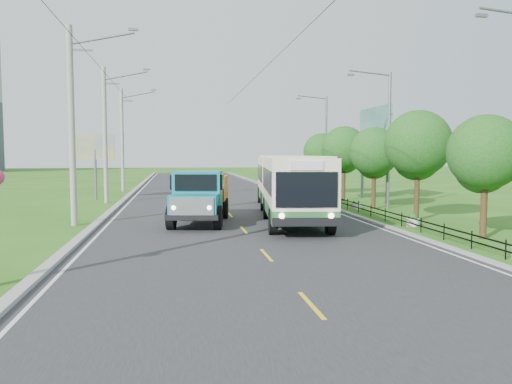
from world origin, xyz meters
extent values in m
plane|color=#2A5915|center=(0.00, 0.00, 0.00)|extent=(240.00, 240.00, 0.00)
cube|color=#28282B|center=(0.00, 20.00, 0.01)|extent=(14.00, 120.00, 0.02)
cube|color=#9E9E99|center=(-7.20, 20.00, 0.07)|extent=(0.40, 120.00, 0.15)
cube|color=#9E9E99|center=(7.15, 20.00, 0.05)|extent=(0.30, 120.00, 0.10)
cube|color=silver|center=(-6.65, 20.00, 0.02)|extent=(0.12, 120.00, 0.00)
cube|color=silver|center=(6.65, 20.00, 0.02)|extent=(0.12, 120.00, 0.00)
cube|color=yellow|center=(0.00, 0.00, 0.02)|extent=(0.12, 2.20, 0.00)
cube|color=black|center=(8.00, 14.00, 0.30)|extent=(0.04, 40.00, 0.60)
cylinder|color=gray|center=(-8.30, 9.00, 5.00)|extent=(0.32, 0.32, 10.00)
cube|color=slate|center=(-7.80, 9.00, 8.80)|extent=(1.20, 0.10, 0.10)
cube|color=slate|center=(-5.20, 9.00, 9.90)|extent=(0.50, 0.18, 0.12)
cylinder|color=gray|center=(-8.30, 21.00, 5.00)|extent=(0.32, 0.32, 10.00)
cube|color=slate|center=(-7.80, 21.00, 8.80)|extent=(1.20, 0.10, 0.10)
cube|color=slate|center=(-5.20, 21.00, 9.90)|extent=(0.50, 0.18, 0.12)
cylinder|color=gray|center=(-8.30, 33.00, 5.00)|extent=(0.32, 0.32, 10.00)
cube|color=slate|center=(-7.80, 33.00, 8.80)|extent=(1.20, 0.10, 0.10)
cube|color=slate|center=(-5.20, 33.00, 9.90)|extent=(0.50, 0.18, 0.12)
cylinder|color=#382314|center=(9.80, 2.00, 1.48)|extent=(0.28, 0.28, 2.97)
sphere|color=#1C4D16|center=(9.80, 2.00, 3.71)|extent=(3.18, 3.18, 3.18)
sphere|color=#1C4D16|center=(10.00, 2.50, 3.07)|extent=(2.33, 2.33, 2.33)
cylinder|color=#382314|center=(9.80, 8.00, 1.68)|extent=(0.28, 0.28, 3.36)
sphere|color=#1C4D16|center=(9.80, 8.00, 4.20)|extent=(3.60, 3.60, 3.60)
sphere|color=#1C4D16|center=(10.00, 8.50, 3.48)|extent=(2.64, 2.64, 2.64)
cylinder|color=#382314|center=(9.80, 14.00, 1.51)|extent=(0.28, 0.28, 3.02)
sphere|color=#1C4D16|center=(9.80, 14.00, 3.78)|extent=(3.24, 3.24, 3.24)
sphere|color=#1C4D16|center=(10.00, 14.50, 3.13)|extent=(2.38, 2.38, 2.38)
cylinder|color=#382314|center=(9.80, 20.00, 1.62)|extent=(0.28, 0.28, 3.25)
sphere|color=#1C4D16|center=(9.80, 20.00, 4.06)|extent=(3.48, 3.48, 3.48)
sphere|color=#1C4D16|center=(10.00, 20.50, 3.36)|extent=(2.55, 2.55, 2.55)
cylinder|color=#382314|center=(9.80, 26.00, 1.54)|extent=(0.28, 0.28, 3.08)
sphere|color=#1C4D16|center=(9.80, 26.00, 3.85)|extent=(3.30, 3.30, 3.30)
sphere|color=#1C4D16|center=(10.00, 26.50, 3.19)|extent=(2.42, 2.42, 2.42)
cube|color=slate|center=(8.10, 0.00, 8.75)|extent=(0.45, 0.16, 0.12)
cylinder|color=slate|center=(10.80, 14.00, 4.50)|extent=(0.20, 0.20, 9.00)
cylinder|color=slate|center=(9.40, 14.00, 8.90)|extent=(2.80, 0.10, 0.34)
cube|color=slate|center=(8.10, 14.00, 8.75)|extent=(0.45, 0.16, 0.12)
cylinder|color=slate|center=(10.80, 28.00, 4.50)|extent=(0.20, 0.20, 9.00)
cylinder|color=slate|center=(9.40, 28.00, 8.90)|extent=(2.80, 0.10, 0.34)
cube|color=slate|center=(8.10, 28.00, 8.75)|extent=(0.45, 0.16, 0.12)
cylinder|color=silver|center=(8.60, 6.00, 0.20)|extent=(0.64, 0.64, 0.40)
sphere|color=#1C4D16|center=(8.60, 6.00, 0.45)|extent=(0.44, 0.44, 0.44)
cylinder|color=silver|center=(8.60, 14.00, 0.20)|extent=(0.64, 0.64, 0.40)
sphere|color=#1C4D16|center=(8.60, 14.00, 0.45)|extent=(0.44, 0.44, 0.44)
cylinder|color=silver|center=(8.60, 22.00, 0.20)|extent=(0.64, 0.64, 0.40)
sphere|color=#1C4D16|center=(8.60, 22.00, 0.45)|extent=(0.44, 0.44, 0.44)
cylinder|color=slate|center=(-9.50, 24.00, 2.00)|extent=(0.20, 0.20, 4.00)
cube|color=yellow|center=(-9.50, 24.00, 4.20)|extent=(3.00, 0.15, 2.00)
cylinder|color=slate|center=(12.30, 17.50, 2.50)|extent=(0.24, 0.24, 5.00)
cylinder|color=slate|center=(12.30, 22.50, 2.50)|extent=(0.24, 0.24, 5.00)
cube|color=#144C47|center=(12.30, 20.00, 5.80)|extent=(0.20, 6.00, 3.00)
cube|color=#286533|center=(2.76, 7.00, 0.91)|extent=(3.96, 8.91, 0.63)
cube|color=#F0DFC3|center=(2.76, 7.00, 2.34)|extent=(3.96, 8.91, 2.22)
cube|color=black|center=(2.76, 7.00, 2.35)|extent=(3.92, 8.23, 1.09)
cube|color=#286533|center=(3.99, 16.39, 0.91)|extent=(3.89, 8.34, 0.63)
cube|color=#F0DFC3|center=(3.99, 16.39, 2.34)|extent=(3.89, 8.34, 2.22)
cube|color=black|center=(3.99, 16.39, 2.35)|extent=(3.84, 7.66, 1.09)
cube|color=#4C4C4C|center=(3.39, 11.83, 2.02)|extent=(2.82, 1.49, 2.73)
cube|color=black|center=(2.20, 2.71, 2.15)|extent=(2.57, 0.40, 1.49)
cylinder|color=black|center=(1.12, 4.49, 0.60)|extent=(0.52, 1.23, 1.19)
cylinder|color=black|center=(3.69, 4.15, 0.60)|extent=(0.52, 1.23, 1.19)
cylinder|color=black|center=(1.85, 10.07, 0.60)|extent=(0.52, 1.23, 1.19)
cylinder|color=black|center=(4.43, 9.73, 0.60)|extent=(0.52, 1.23, 1.19)
cylinder|color=black|center=(2.36, 13.94, 0.60)|extent=(0.52, 1.23, 1.19)
cylinder|color=black|center=(4.93, 13.60, 0.60)|extent=(0.52, 1.23, 1.19)
cylinder|color=black|center=(3.05, 19.17, 0.60)|extent=(0.52, 1.23, 1.19)
cylinder|color=black|center=(5.62, 18.84, 0.60)|extent=(0.52, 1.23, 1.19)
cube|color=teal|center=(-2.34, 6.31, 1.17)|extent=(2.46, 1.85, 1.07)
cube|color=teal|center=(-2.07, 7.88, 1.71)|extent=(2.60, 2.08, 2.14)
cube|color=black|center=(-2.07, 7.88, 2.24)|extent=(2.78, 1.81, 0.75)
cube|color=black|center=(-1.93, 8.73, 0.69)|extent=(2.14, 6.49, 0.27)
cube|color=orange|center=(-1.62, 10.51, 1.76)|extent=(2.96, 3.57, 1.39)
cylinder|color=black|center=(-3.41, 6.71, 0.59)|extent=(0.57, 1.22, 1.17)
cylinder|color=black|center=(-1.20, 6.33, 0.59)|extent=(0.57, 1.22, 1.17)
cylinder|color=black|center=(-2.69, 10.91, 0.59)|extent=(0.57, 1.22, 1.17)
cylinder|color=black|center=(-0.48, 10.53, 0.59)|extent=(0.57, 1.22, 1.17)
camera|label=1|loc=(-3.16, -17.33, 3.62)|focal=35.00mm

